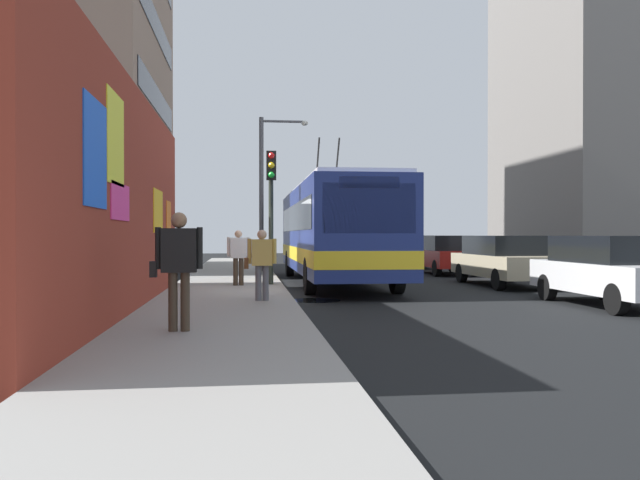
# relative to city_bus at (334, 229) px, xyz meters

# --- Properties ---
(ground_plane) EXTENTS (80.00, 80.00, 0.00)m
(ground_plane) POSITION_rel_city_bus_xyz_m (-3.87, 1.80, -1.79)
(ground_plane) COLOR black
(sidewalk_slab) EXTENTS (48.00, 3.20, 0.15)m
(sidewalk_slab) POSITION_rel_city_bus_xyz_m (-3.87, 3.40, -1.71)
(sidewalk_slab) COLOR gray
(sidewalk_slab) RESTS_ON ground_plane
(graffiti_wall) EXTENTS (13.59, 0.32, 4.51)m
(graffiti_wall) POSITION_rel_city_bus_xyz_m (-8.08, 5.15, 0.47)
(graffiti_wall) COLOR maroon
(graffiti_wall) RESTS_ON ground_plane
(building_far_left) EXTENTS (12.60, 8.47, 21.55)m
(building_far_left) POSITION_rel_city_bus_xyz_m (8.34, 11.00, 8.98)
(building_far_left) COLOR gray
(building_far_left) RESTS_ON ground_plane
(building_far_right) EXTENTS (11.36, 6.38, 21.17)m
(building_far_right) POSITION_rel_city_bus_xyz_m (11.84, -15.20, 8.79)
(building_far_right) COLOR gray
(building_far_right) RESTS_ON ground_plane
(city_bus) EXTENTS (12.28, 2.66, 4.99)m
(city_bus) POSITION_rel_city_bus_xyz_m (0.00, 0.00, 0.00)
(city_bus) COLOR navy
(city_bus) RESTS_ON ground_plane
(parked_car_white) EXTENTS (4.52, 1.73, 1.58)m
(parked_car_white) POSITION_rel_city_bus_xyz_m (-7.49, -5.20, -0.96)
(parked_car_white) COLOR white
(parked_car_white) RESTS_ON ground_plane
(parked_car_champagne) EXTENTS (4.87, 1.92, 1.58)m
(parked_car_champagne) POSITION_rel_city_bus_xyz_m (-1.55, -5.20, -0.95)
(parked_car_champagne) COLOR #C6B793
(parked_car_champagne) RESTS_ON ground_plane
(parked_car_red) EXTENTS (4.12, 1.75, 1.58)m
(parked_car_red) POSITION_rel_city_bus_xyz_m (4.51, -5.20, -0.96)
(parked_car_red) COLOR #B21E19
(parked_car_red) RESTS_ON ground_plane
(parked_car_navy) EXTENTS (4.16, 1.88, 1.58)m
(parked_car_navy) POSITION_rel_city_bus_xyz_m (10.05, -5.20, -0.96)
(parked_car_navy) COLOR navy
(parked_car_navy) RESTS_ON ground_plane
(pedestrian_at_curb) EXTENTS (0.22, 0.72, 1.56)m
(pedestrian_at_curb) POSITION_rel_city_bus_xyz_m (-6.77, 2.55, -0.73)
(pedestrian_at_curb) COLOR #595960
(pedestrian_at_curb) RESTS_ON sidewalk_slab
(pedestrian_near_wall) EXTENTS (0.24, 0.78, 1.79)m
(pedestrian_near_wall) POSITION_rel_city_bus_xyz_m (-11.19, 3.90, -0.58)
(pedestrian_near_wall) COLOR #3F3326
(pedestrian_near_wall) RESTS_ON sidewalk_slab
(pedestrian_midblock) EXTENTS (0.22, 0.65, 1.58)m
(pedestrian_midblock) POSITION_rel_city_bus_xyz_m (-2.36, 3.10, -0.72)
(pedestrian_midblock) COLOR #3F3326
(pedestrian_midblock) RESTS_ON sidewalk_slab
(traffic_light) EXTENTS (0.49, 0.28, 3.92)m
(traffic_light) POSITION_rel_city_bus_xyz_m (-2.17, 2.15, 1.01)
(traffic_light) COLOR #2D382D
(traffic_light) RESTS_ON sidewalk_slab
(street_lamp) EXTENTS (0.44, 1.98, 6.21)m
(street_lamp) POSITION_rel_city_bus_xyz_m (5.17, 2.01, 1.97)
(street_lamp) COLOR #4C4C51
(street_lamp) RESTS_ON sidewalk_slab
(curbside_puddle) EXTENTS (1.21, 1.21, 0.00)m
(curbside_puddle) POSITION_rel_city_bus_xyz_m (-5.40, 1.20, -1.79)
(curbside_puddle) COLOR black
(curbside_puddle) RESTS_ON ground_plane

